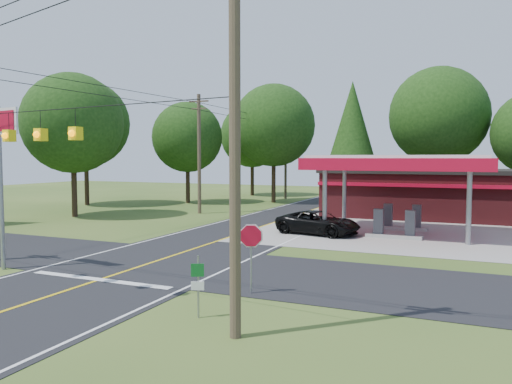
% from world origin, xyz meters
% --- Properties ---
extents(ground, '(120.00, 120.00, 0.00)m').
position_xyz_m(ground, '(0.00, 0.00, 0.00)').
color(ground, '#35541D').
rests_on(ground, ground).
extents(main_highway, '(8.00, 120.00, 0.02)m').
position_xyz_m(main_highway, '(0.00, 0.00, 0.01)').
color(main_highway, black).
rests_on(main_highway, ground).
extents(cross_road, '(70.00, 7.00, 0.02)m').
position_xyz_m(cross_road, '(0.00, 0.00, 0.01)').
color(cross_road, black).
rests_on(cross_road, ground).
extents(lane_center_yellow, '(0.15, 110.00, 0.00)m').
position_xyz_m(lane_center_yellow, '(0.00, 0.00, 0.03)').
color(lane_center_yellow, yellow).
rests_on(lane_center_yellow, main_highway).
extents(gas_canopy, '(10.60, 7.40, 4.88)m').
position_xyz_m(gas_canopy, '(9.00, 13.00, 4.27)').
color(gas_canopy, gray).
rests_on(gas_canopy, ground).
extents(convenience_store, '(16.40, 7.55, 3.80)m').
position_xyz_m(convenience_store, '(10.00, 22.98, 1.92)').
color(convenience_store, maroon).
rests_on(convenience_store, ground).
extents(utility_pole_near_right, '(1.80, 0.30, 11.50)m').
position_xyz_m(utility_pole_near_right, '(7.50, -7.00, 5.96)').
color(utility_pole_near_right, '#473828').
rests_on(utility_pole_near_right, ground).
extents(utility_pole_far_left, '(1.80, 0.30, 10.00)m').
position_xyz_m(utility_pole_far_left, '(-8.00, 18.00, 5.20)').
color(utility_pole_far_left, '#473828').
rests_on(utility_pole_far_left, ground).
extents(utility_pole_north, '(0.30, 0.30, 9.50)m').
position_xyz_m(utility_pole_north, '(-6.50, 35.00, 4.75)').
color(utility_pole_north, '#473828').
rests_on(utility_pole_north, ground).
extents(overhead_beacons, '(17.04, 2.04, 1.03)m').
position_xyz_m(overhead_beacons, '(-1.00, -6.00, 6.21)').
color(overhead_beacons, black).
rests_on(overhead_beacons, ground).
extents(treeline_backdrop, '(70.27, 51.59, 13.30)m').
position_xyz_m(treeline_backdrop, '(0.82, 24.01, 7.49)').
color(treeline_backdrop, '#332316').
rests_on(treeline_backdrop, ground).
extents(suv_car, '(6.13, 6.13, 1.44)m').
position_xyz_m(suv_car, '(4.50, 10.83, 0.72)').
color(suv_car, black).
rests_on(suv_car, ground).
extents(octagonal_stop_sign, '(0.79, 0.40, 2.47)m').
position_xyz_m(octagonal_stop_sign, '(6.17, -3.01, 1.84)').
color(octagonal_stop_sign, gray).
rests_on(octagonal_stop_sign, ground).
extents(route_sign_post, '(0.36, 0.18, 1.87)m').
position_xyz_m(route_sign_post, '(5.80, -6.02, 1.10)').
color(route_sign_post, gray).
rests_on(route_sign_post, ground).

